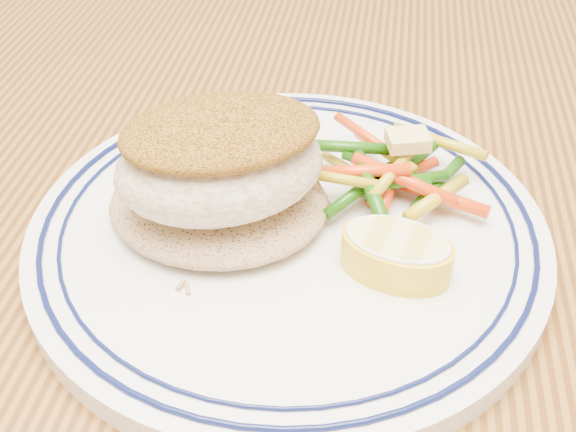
# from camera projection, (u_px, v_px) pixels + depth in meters

# --- Properties ---
(dining_table) EXTENTS (1.50, 0.90, 0.75)m
(dining_table) POSITION_uv_depth(u_px,v_px,m) (243.00, 397.00, 0.44)
(dining_table) COLOR #553011
(dining_table) RESTS_ON ground
(plate) EXTENTS (0.28, 0.28, 0.02)m
(plate) POSITION_uv_depth(u_px,v_px,m) (288.00, 231.00, 0.40)
(plate) COLOR silver
(plate) RESTS_ON dining_table
(rice_pilaf) EXTENTS (0.12, 0.11, 0.02)m
(rice_pilaf) POSITION_uv_depth(u_px,v_px,m) (219.00, 198.00, 0.39)
(rice_pilaf) COLOR #A58052
(rice_pilaf) RESTS_ON plate
(fish_fillet) EXTENTS (0.13, 0.11, 0.05)m
(fish_fillet) POSITION_uv_depth(u_px,v_px,m) (220.00, 158.00, 0.37)
(fish_fillet) COLOR beige
(fish_fillet) RESTS_ON rice_pilaf
(vegetable_pile) EXTENTS (0.11, 0.10, 0.03)m
(vegetable_pile) POSITION_uv_depth(u_px,v_px,m) (392.00, 174.00, 0.41)
(vegetable_pile) COLOR red
(vegetable_pile) RESTS_ON plate
(butter_pat) EXTENTS (0.03, 0.02, 0.01)m
(butter_pat) POSITION_uv_depth(u_px,v_px,m) (408.00, 140.00, 0.40)
(butter_pat) COLOR #E1D16E
(butter_pat) RESTS_ON vegetable_pile
(lemon_wedge) EXTENTS (0.06, 0.06, 0.02)m
(lemon_wedge) POSITION_uv_depth(u_px,v_px,m) (396.00, 252.00, 0.36)
(lemon_wedge) COLOR yellow
(lemon_wedge) RESTS_ON plate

